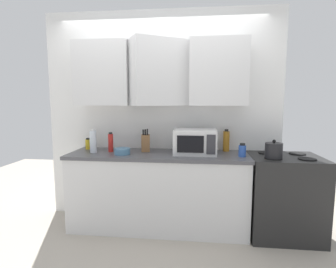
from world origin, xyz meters
TOP-DOWN VIEW (x-y plane):
  - ground_plane at (0.00, -1.00)m, footprint 8.00×8.00m
  - wall_back_with_cabinets at (0.00, -0.07)m, footprint 2.94×0.62m
  - counter_run at (0.00, -0.30)m, footprint 2.07×0.63m
  - stove_range at (1.42, -0.32)m, footprint 0.76×0.64m
  - kettle at (1.25, -0.46)m, footprint 0.18×0.18m
  - microwave at (0.43, -0.28)m, footprint 0.48×0.37m
  - knife_block at (-0.17, -0.20)m, footprint 0.12×0.14m
  - bottle_red_sauce at (-0.57, -0.28)m, footprint 0.06×0.06m
  - bottle_blue_cleaner at (0.94, -0.39)m, footprint 0.08×0.08m
  - bottle_clear_tall at (-0.76, -0.34)m, footprint 0.08×0.08m
  - bottle_yellow_mustard at (-0.91, -0.14)m, footprint 0.07×0.07m
  - bottle_amber_vinegar at (0.80, -0.08)m, footprint 0.08×0.08m
  - bowl_ceramic_small at (-0.39, -0.41)m, footprint 0.18×0.18m

SIDE VIEW (x-z plane):
  - ground_plane at x=0.00m, z-range 0.00..0.00m
  - counter_run at x=0.00m, z-range 0.00..0.90m
  - stove_range at x=1.42m, z-range 0.00..0.91m
  - bowl_ceramic_small at x=-0.39m, z-range 0.90..0.97m
  - bottle_yellow_mustard at x=-0.91m, z-range 0.90..1.04m
  - bottle_blue_cleaner at x=0.94m, z-range 0.90..1.04m
  - kettle at x=1.25m, z-range 0.89..1.09m
  - knife_block at x=-0.17m, z-range 0.87..1.14m
  - bottle_red_sauce at x=-0.57m, z-range 0.89..1.13m
  - bottle_amber_vinegar at x=0.80m, z-range 0.89..1.16m
  - bottle_clear_tall at x=-0.76m, z-range 0.89..1.17m
  - microwave at x=0.43m, z-range 0.90..1.18m
  - wall_back_with_cabinets at x=0.00m, z-range 0.27..2.87m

